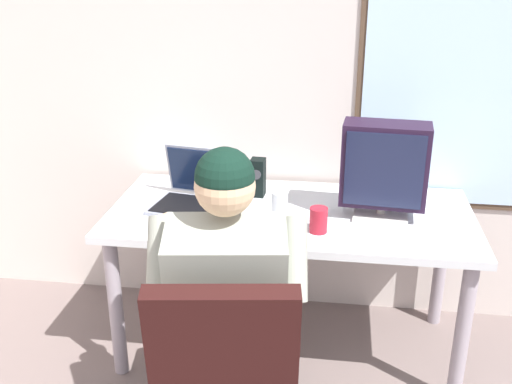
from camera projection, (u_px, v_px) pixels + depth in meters
wall_rear at (368, 37)px, 2.80m from camera, size 5.47×0.08×2.87m
desk at (290, 229)px, 2.73m from camera, size 1.62×0.76×0.72m
office_chair at (225, 375)px, 1.94m from camera, size 0.54×0.56×0.93m
person_seated at (229, 299)px, 2.14m from camera, size 0.57×0.86×1.26m
crt_monitor at (384, 166)px, 2.56m from camera, size 0.37×0.20×0.42m
laptop at (196, 190)px, 2.76m from camera, size 0.38×0.36×0.25m
wine_glass at (280, 203)px, 2.51m from camera, size 0.07×0.07×0.16m
desk_speaker at (258, 177)px, 2.84m from camera, size 0.07×0.08×0.18m
coffee_mug at (319, 220)px, 2.48m from camera, size 0.07×0.07×0.11m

